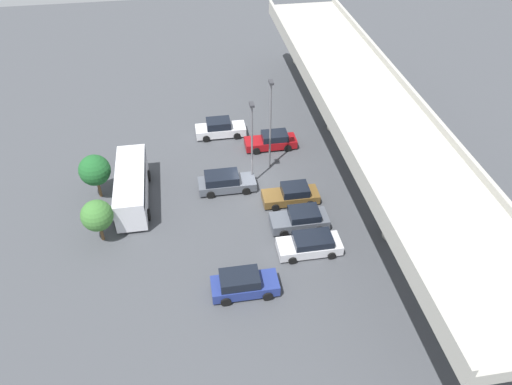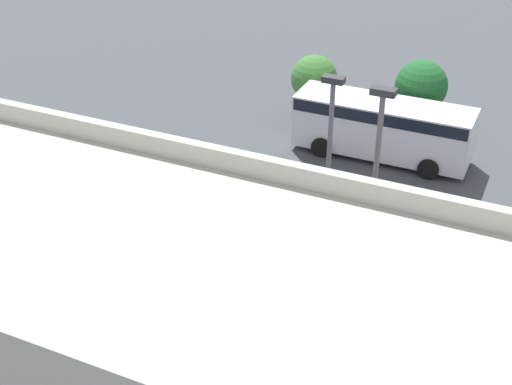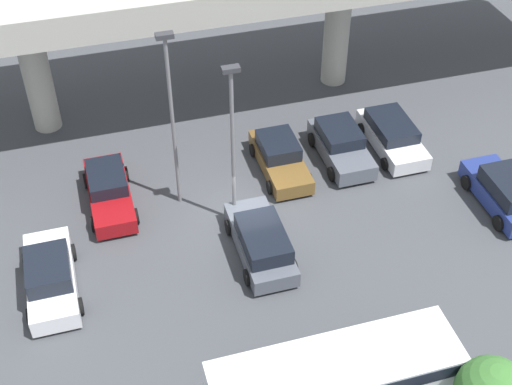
% 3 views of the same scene
% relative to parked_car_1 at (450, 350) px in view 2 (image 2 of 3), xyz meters
% --- Properties ---
extents(ground_plane, '(100.20, 100.20, 0.00)m').
position_rel_parked_car_1_xyz_m(ground_plane, '(5.49, -2.96, -0.73)').
color(ground_plane, '#424449').
extents(highway_overpass, '(48.13, 7.69, 7.77)m').
position_rel_parked_car_1_xyz_m(highway_overpass, '(5.49, 6.80, 5.63)').
color(highway_overpass, '#ADAAA0').
rests_on(highway_overpass, ground_plane).
extents(parked_car_1, '(2.04, 4.83, 1.55)m').
position_rel_parked_car_1_xyz_m(parked_car_1, '(0.00, 0.00, 0.00)').
color(parked_car_1, maroon).
rests_on(parked_car_1, ground_plane).
extents(parked_car_2, '(2.15, 4.81, 1.62)m').
position_rel_parked_car_1_xyz_m(parked_car_2, '(5.60, -5.03, 0.05)').
color(parked_car_2, '#515660').
rests_on(parked_car_2, ground_plane).
extents(parked_car_3, '(2.09, 4.61, 1.54)m').
position_rel_parked_car_1_xyz_m(parked_car_3, '(8.05, 0.16, -0.02)').
color(parked_car_3, brown).
rests_on(parked_car_3, ground_plane).
extents(parked_car_4, '(2.17, 4.45, 1.60)m').
position_rel_parked_car_1_xyz_m(parked_car_4, '(11.12, 0.17, 0.03)').
color(parked_car_4, '#515660').
rests_on(parked_car_4, ground_plane).
extents(parked_car_5, '(2.18, 4.68, 1.47)m').
position_rel_parked_car_1_xyz_m(parked_car_5, '(13.85, 0.27, -0.02)').
color(parked_car_5, silver).
rests_on(parked_car_5, ground_plane).
extents(parked_car_6, '(2.11, 4.53, 1.71)m').
position_rel_parked_car_1_xyz_m(parked_car_6, '(16.82, -5.11, 0.09)').
color(parked_car_6, navy).
rests_on(parked_car_6, ground_plane).
extents(shuttle_bus, '(8.22, 2.66, 2.77)m').
position_rel_parked_car_1_xyz_m(shuttle_bus, '(5.83, -12.66, 0.93)').
color(shuttle_bus, silver).
rests_on(shuttle_bus, ground_plane).
extents(lamp_post_near_aisle, '(0.70, 0.35, 7.76)m').
position_rel_parked_car_1_xyz_m(lamp_post_near_aisle, '(5.09, -2.65, 3.84)').
color(lamp_post_near_aisle, slate).
rests_on(lamp_post_near_aisle, ground_plane).
extents(lamp_post_mid_lot, '(0.70, 0.35, 8.45)m').
position_rel_parked_car_1_xyz_m(lamp_post_mid_lot, '(3.03, -0.75, 4.19)').
color(lamp_post_mid_lot, slate).
rests_on(lamp_post_mid_lot, ground_plane).
extents(tree_front_left, '(2.54, 2.54, 3.97)m').
position_rel_parked_car_1_xyz_m(tree_front_left, '(4.81, -15.44, 1.96)').
color(tree_front_left, brown).
rests_on(tree_front_left, ground_plane).
extents(tree_front_centre, '(2.36, 2.36, 3.60)m').
position_rel_parked_car_1_xyz_m(tree_front_centre, '(10.11, -14.88, 1.69)').
color(tree_front_centre, brown).
rests_on(tree_front_centre, ground_plane).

